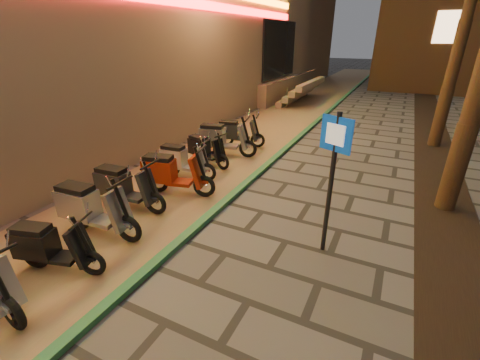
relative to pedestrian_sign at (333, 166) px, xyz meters
The scene contains 12 objects.
parking_strip 7.25m from the pedestrian_sign, 125.48° to the left, with size 3.40×60.00×0.01m, color #8C7251.
green_curb 6.43m from the pedestrian_sign, 112.67° to the left, with size 0.18×60.00×0.10m, color #286C3F.
planting_strip 2.75m from the pedestrian_sign, 19.92° to the left, with size 1.20×40.00×0.02m, color black.
pedestrian_sign is the anchor object (origin of this frame).
scooter_6 4.73m from the pedestrian_sign, 146.52° to the right, with size 1.51×0.78×1.07m.
scooter_7 4.50m from the pedestrian_sign, 160.61° to the right, with size 1.81×0.65×1.27m.
scooter_8 4.47m from the pedestrian_sign, behind, with size 1.71×0.61×1.20m.
scooter_9 4.03m from the pedestrian_sign, behind, with size 1.77×0.85×1.25m.
scooter_10 4.62m from the pedestrian_sign, 159.40° to the left, with size 1.60×0.58×1.12m.
scooter_11 5.08m from the pedestrian_sign, 147.37° to the left, with size 1.51×0.71×1.07m.
scooter_12 5.52m from the pedestrian_sign, 139.08° to the left, with size 1.84×0.86×1.29m.
scooter_13 6.26m from the pedestrian_sign, 131.87° to the left, with size 1.61×0.82×1.14m.
Camera 1 is at (2.30, -0.70, 3.53)m, focal length 24.00 mm.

